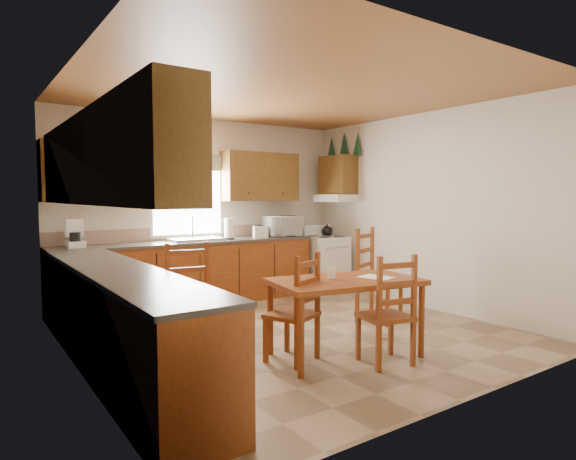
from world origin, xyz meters
TOP-DOWN VIEW (x-y plane):
  - floor at (0.00, 0.00)m, footprint 4.50×4.50m
  - ceiling at (0.00, 0.00)m, footprint 4.50×4.50m
  - wall_left at (-2.25, 0.00)m, footprint 4.50×4.50m
  - wall_right at (2.25, 0.00)m, footprint 4.50×4.50m
  - wall_back at (0.00, 2.25)m, footprint 4.50×4.50m
  - wall_front at (0.00, -2.25)m, footprint 4.50×4.50m
  - lower_cab_back at (-0.38, 1.95)m, footprint 3.75×0.60m
  - lower_cab_left at (-1.95, -0.15)m, footprint 0.60×3.60m
  - counter_back at (-0.38, 1.95)m, footprint 3.75×0.63m
  - counter_left at (-1.95, -0.15)m, footprint 0.63×3.60m
  - backsplash at (-0.38, 2.24)m, footprint 3.75×0.01m
  - upper_cab_back_left at (-1.55, 2.08)m, footprint 1.41×0.33m
  - upper_cab_back_right at (0.86, 2.08)m, footprint 1.25×0.33m
  - upper_cab_left at (-2.08, -0.15)m, footprint 0.33×3.60m
  - upper_cab_stove at (2.08, 1.65)m, footprint 0.33×0.62m
  - range_hood at (2.03, 1.65)m, footprint 0.44×0.62m
  - window_frame at (-0.30, 2.22)m, footprint 1.13×0.02m
  - window_pane at (-0.30, 2.21)m, footprint 1.05×0.01m
  - window_valance at (-0.30, 2.19)m, footprint 1.19×0.01m
  - sink_basin at (-0.30, 1.95)m, footprint 0.75×0.45m
  - pine_decal_a at (2.21, 1.33)m, footprint 0.22×0.22m
  - pine_decal_b at (2.21, 1.65)m, footprint 0.22×0.22m
  - pine_decal_c at (2.21, 1.97)m, footprint 0.22×0.22m
  - stove at (1.88, 1.71)m, footprint 0.65×0.67m
  - coffeemaker at (-1.89, 1.95)m, footprint 0.21×0.25m
  - paper_towel at (0.20, 1.90)m, footprint 0.17×0.17m
  - toaster at (0.75, 1.91)m, footprint 0.24×0.19m
  - microwave at (1.16, 1.91)m, footprint 0.57×0.44m
  - dining_table at (-0.03, -0.93)m, footprint 1.53×1.04m
  - chair_near_left at (-0.53, -0.74)m, footprint 0.55×0.54m
  - chair_near_right at (0.14, -1.30)m, footprint 0.50×0.49m
  - chair_far_left at (-1.26, -0.13)m, footprint 0.52×0.50m
  - chair_far_right at (1.21, -0.17)m, footprint 0.61×0.60m
  - table_paper at (0.28, -1.03)m, footprint 0.30×0.36m
  - table_card at (-0.13, -0.84)m, footprint 0.08×0.02m

SIDE VIEW (x-z plane):
  - floor at x=0.00m, z-range 0.00..0.00m
  - dining_table at x=-0.03m, z-range 0.00..0.75m
  - stove at x=1.88m, z-range 0.00..0.88m
  - lower_cab_back at x=-0.38m, z-range 0.00..0.88m
  - lower_cab_left at x=-1.95m, z-range 0.00..0.88m
  - chair_near_left at x=-0.53m, z-range 0.00..1.01m
  - chair_near_right at x=0.14m, z-range 0.00..1.02m
  - chair_far_left at x=-1.26m, z-range 0.00..1.09m
  - chair_far_right at x=1.21m, z-range 0.00..1.14m
  - table_paper at x=0.28m, z-range 0.75..0.76m
  - table_card at x=-0.13m, z-range 0.75..0.86m
  - counter_back at x=-0.38m, z-range 0.88..0.92m
  - counter_left at x=-1.95m, z-range 0.88..0.92m
  - sink_basin at x=-0.30m, z-range 0.92..0.96m
  - toaster at x=0.75m, z-range 0.92..1.09m
  - backsplash at x=-0.38m, z-range 0.92..1.10m
  - paper_towel at x=0.20m, z-range 0.92..1.23m
  - microwave at x=1.16m, z-range 0.92..1.24m
  - coffeemaker at x=-1.89m, z-range 0.92..1.26m
  - wall_left at x=-2.25m, z-range 1.35..1.35m
  - wall_right at x=2.25m, z-range 1.35..1.35m
  - wall_back at x=0.00m, z-range 1.35..1.35m
  - wall_front at x=0.00m, z-range 1.35..1.35m
  - range_hood at x=2.03m, z-range 1.46..1.58m
  - window_frame at x=-0.30m, z-range 0.96..2.14m
  - window_pane at x=-0.30m, z-range 1.00..2.10m
  - upper_cab_back_left at x=-1.55m, z-range 1.48..2.23m
  - upper_cab_back_right at x=0.86m, z-range 1.48..2.23m
  - upper_cab_left at x=-2.08m, z-range 1.48..2.23m
  - upper_cab_stove at x=2.08m, z-range 1.59..2.21m
  - window_valance at x=-0.30m, z-range 1.93..2.17m
  - pine_decal_a at x=2.21m, z-range 2.20..2.56m
  - pine_decal_c at x=2.21m, z-range 2.20..2.56m
  - pine_decal_b at x=2.21m, z-range 2.24..2.60m
  - ceiling at x=0.00m, z-range 2.70..2.70m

